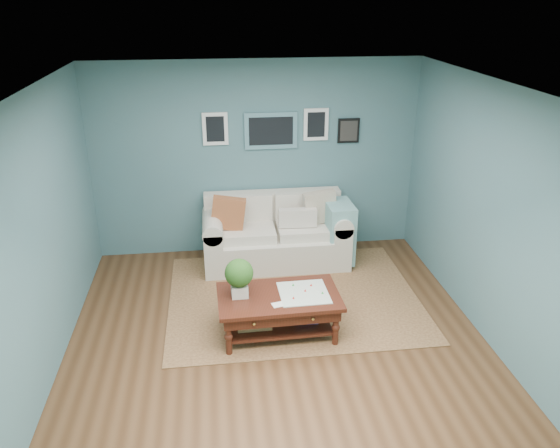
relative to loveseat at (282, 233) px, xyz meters
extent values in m
plane|color=brown|center=(-0.29, -2.03, -0.42)|extent=(5.00, 5.00, 0.00)
plane|color=white|center=(-0.29, -2.03, 2.28)|extent=(5.00, 5.00, 0.00)
cube|color=#446A72|center=(-0.29, 0.47, 0.93)|extent=(4.50, 0.02, 2.70)
cube|color=#446A72|center=(-0.29, -4.53, 0.93)|extent=(4.50, 0.02, 2.70)
cube|color=#446A72|center=(-2.54, -2.03, 0.93)|extent=(0.02, 5.00, 2.70)
cube|color=#446A72|center=(1.96, -2.03, 0.93)|extent=(0.02, 5.00, 2.70)
cube|color=slate|center=(-0.09, 0.45, 1.33)|extent=(0.72, 0.03, 0.50)
cube|color=black|center=(-0.09, 0.43, 1.33)|extent=(0.60, 0.01, 0.38)
cube|color=white|center=(-0.84, 0.45, 1.38)|extent=(0.34, 0.03, 0.44)
cube|color=white|center=(0.53, 0.45, 1.40)|extent=(0.34, 0.03, 0.44)
cube|color=black|center=(0.99, 0.45, 1.30)|extent=(0.30, 0.03, 0.34)
cube|color=brown|center=(0.01, -1.02, -0.41)|extent=(3.04, 2.43, 0.01)
cube|color=beige|center=(-0.09, -0.04, -0.21)|extent=(1.46, 0.90, 0.43)
cube|color=beige|center=(-0.09, 0.31, 0.26)|extent=(1.91, 0.23, 0.49)
cube|color=beige|center=(-0.94, -0.04, -0.10)|extent=(0.25, 0.90, 0.64)
cube|color=beige|center=(0.76, -0.04, -0.10)|extent=(0.25, 0.90, 0.64)
cylinder|color=beige|center=(-0.94, -0.04, 0.22)|extent=(0.27, 0.90, 0.27)
cylinder|color=beige|center=(0.76, -0.04, 0.22)|extent=(0.27, 0.90, 0.27)
cube|color=beige|center=(-0.48, -0.10, 0.08)|extent=(0.74, 0.57, 0.13)
cube|color=beige|center=(0.30, -0.10, 0.08)|extent=(0.74, 0.57, 0.13)
cube|color=beige|center=(-0.48, 0.19, 0.33)|extent=(0.74, 0.12, 0.37)
cube|color=beige|center=(0.30, 0.19, 0.33)|extent=(0.74, 0.12, 0.37)
cube|color=#B2452C|center=(-0.72, -0.09, 0.37)|extent=(0.50, 0.18, 0.49)
cube|color=beige|center=(0.53, -0.02, 0.37)|extent=(0.48, 0.18, 0.47)
cube|color=beige|center=(0.20, -0.14, 0.28)|extent=(0.51, 0.12, 0.25)
cube|color=#80B9B8|center=(0.76, -0.16, 0.05)|extent=(0.35, 0.56, 0.82)
cube|color=#38190E|center=(-0.26, -1.76, 0.05)|extent=(1.33, 0.79, 0.04)
cube|color=#38190E|center=(-0.26, -1.76, -0.04)|extent=(1.24, 0.70, 0.13)
cube|color=#38190E|center=(-0.26, -1.76, -0.30)|extent=(1.13, 0.59, 0.03)
sphere|color=gold|center=(-0.56, -2.12, -0.04)|extent=(0.03, 0.03, 0.03)
sphere|color=gold|center=(0.05, -2.11, -0.04)|extent=(0.03, 0.03, 0.03)
cylinder|color=#38190E|center=(-0.82, -2.07, -0.20)|extent=(0.07, 0.07, 0.45)
cylinder|color=#38190E|center=(0.31, -2.04, -0.20)|extent=(0.07, 0.07, 0.45)
cylinder|color=#38190E|center=(-0.84, -1.48, -0.20)|extent=(0.07, 0.07, 0.45)
cylinder|color=#38190E|center=(0.30, -1.45, -0.20)|extent=(0.07, 0.07, 0.45)
cube|color=beige|center=(-0.68, -1.72, 0.14)|extent=(0.18, 0.18, 0.13)
sphere|color=#1D4616|center=(-0.68, -1.72, 0.34)|extent=(0.31, 0.31, 0.31)
cube|color=silver|center=(0.01, -1.75, 0.08)|extent=(0.54, 0.54, 0.01)
cube|color=#9F824E|center=(-0.53, -1.77, -0.17)|extent=(0.38, 0.27, 0.22)
cube|color=navy|center=(0.04, -1.73, -0.22)|extent=(0.27, 0.20, 0.12)
camera|label=1|loc=(-0.89, -6.80, 3.09)|focal=35.00mm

